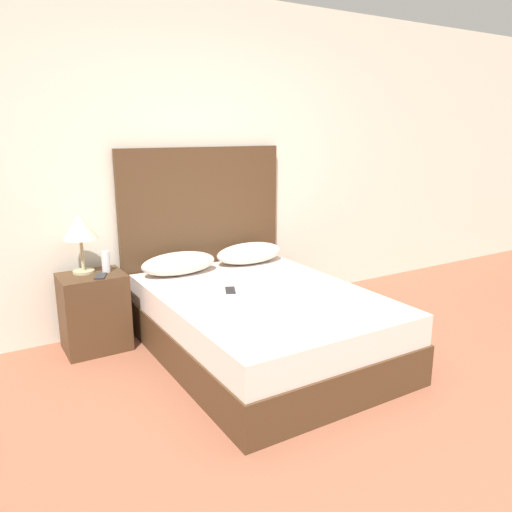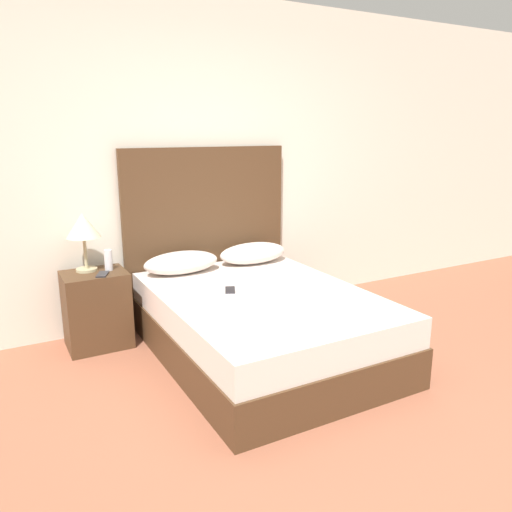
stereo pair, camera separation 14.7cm
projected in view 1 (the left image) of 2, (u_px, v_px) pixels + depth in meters
ground_plane at (387, 454)px, 2.57m from camera, size 16.00×16.00×0.00m
wall_back at (191, 163)px, 4.21m from camera, size 10.00×0.06×2.70m
bed at (263, 324)px, 3.64m from camera, size 1.40×1.91×0.49m
headboard at (203, 234)px, 4.34m from camera, size 1.47×0.05×1.48m
pillow_left at (179, 263)px, 4.02m from camera, size 0.62×0.31×0.18m
pillow_right at (249, 253)px, 4.35m from camera, size 0.62×0.31×0.18m
phone_on_bed at (230, 290)px, 3.62m from camera, size 0.13×0.17×0.01m
nightstand at (94, 312)px, 3.75m from camera, size 0.46×0.37×0.59m
table_lamp at (80, 229)px, 3.64m from camera, size 0.25×0.25×0.44m
phone_on_nightstand at (101, 276)px, 3.62m from camera, size 0.12×0.17×0.01m
toiletry_bottle at (106, 262)px, 3.72m from camera, size 0.06×0.06×0.16m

